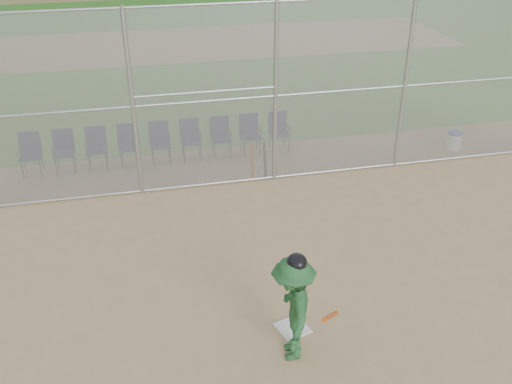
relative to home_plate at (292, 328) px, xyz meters
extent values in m
plane|color=tan|center=(-0.02, -0.08, -0.01)|extent=(100.00, 100.00, 0.00)
plane|color=#317021|center=(-0.02, 17.92, 0.00)|extent=(100.00, 100.00, 0.00)
plane|color=tan|center=(-0.02, 17.92, 0.00)|extent=(24.00, 24.00, 0.00)
cube|color=gray|center=(-0.02, 4.92, 1.99)|extent=(16.00, 0.02, 4.00)
cylinder|color=#9EA3A8|center=(-0.02, 4.92, 3.94)|extent=(16.00, 0.05, 0.05)
cube|color=silver|center=(0.00, 0.00, 0.00)|extent=(0.55, 0.55, 0.02)
imported|color=#205127|center=(-0.17, -0.50, 0.81)|extent=(0.80, 1.16, 1.65)
ellipsoid|color=black|center=(-0.17, -0.50, 1.61)|extent=(0.27, 0.30, 0.23)
cylinder|color=#D94F14|center=(0.23, -0.90, 0.94)|extent=(0.48, 0.65, 0.51)
cylinder|color=white|center=(5.89, 5.52, 0.20)|extent=(0.35, 0.35, 0.41)
cylinder|color=#24539E|center=(5.89, 5.52, 0.43)|extent=(0.37, 0.37, 0.05)
cylinder|color=#D84C14|center=(0.51, 5.11, 0.41)|extent=(0.06, 0.23, 0.84)
cylinder|color=black|center=(0.81, 5.11, 0.41)|extent=(0.06, 0.26, 0.84)
cylinder|color=#B2B2B7|center=(1.11, 5.11, 0.41)|extent=(0.06, 0.28, 0.84)
camera|label=1|loc=(-2.04, -6.37, 6.00)|focal=40.00mm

